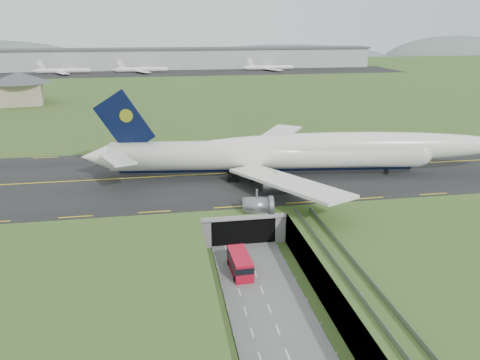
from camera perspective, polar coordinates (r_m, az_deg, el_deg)
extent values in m
plane|color=#3A5923|center=(80.79, 1.46, -10.43)|extent=(900.00, 900.00, 0.00)
cube|color=gray|center=(79.38, 1.48, -8.54)|extent=(800.00, 800.00, 6.00)
cube|color=slate|center=(74.41, 2.60, -13.12)|extent=(12.00, 75.00, 0.20)
cube|color=black|center=(108.40, -1.87, 0.80)|extent=(800.00, 44.00, 0.18)
cube|color=gray|center=(95.50, -0.70, -2.07)|extent=(16.00, 22.00, 1.00)
cube|color=gray|center=(95.66, -4.85, -3.71)|extent=(2.00, 22.00, 6.00)
cube|color=gray|center=(97.67, 3.37, -3.19)|extent=(2.00, 22.00, 6.00)
cube|color=black|center=(92.06, -0.21, -4.90)|extent=(12.00, 12.00, 5.00)
cube|color=#A8A8A3|center=(85.35, 0.46, -4.58)|extent=(17.00, 0.50, 0.80)
cube|color=#A8A8A3|center=(65.67, 14.44, -12.62)|extent=(3.00, 53.00, 0.50)
cube|color=gray|center=(64.77, 13.34, -12.22)|extent=(0.06, 53.00, 1.00)
cube|color=gray|center=(65.84, 15.64, -11.89)|extent=(0.06, 53.00, 1.00)
cylinder|color=#A8A8A3|center=(60.39, 17.99, -19.51)|extent=(0.90, 0.90, 5.60)
cylinder|color=#A8A8A3|center=(69.15, 13.40, -13.72)|extent=(0.90, 0.90, 5.60)
cylinder|color=#A8A8A3|center=(78.77, 10.03, -9.23)|extent=(0.90, 0.90, 5.60)
cylinder|color=white|center=(104.89, 3.33, 3.11)|extent=(69.40, 14.54, 6.51)
sphere|color=white|center=(113.93, 20.91, 3.16)|extent=(7.08, 7.08, 6.38)
cone|color=white|center=(107.54, -17.03, 2.70)|extent=(7.79, 6.97, 6.18)
ellipsoid|color=white|center=(108.14, 13.25, 3.92)|extent=(76.22, 14.83, 6.83)
ellipsoid|color=black|center=(113.33, 20.49, 3.55)|extent=(4.86, 3.36, 2.28)
cylinder|color=black|center=(105.60, 3.31, 1.79)|extent=(65.53, 10.39, 2.73)
cube|color=white|center=(121.01, 3.46, 4.71)|extent=(23.91, 28.67, 2.74)
cube|color=white|center=(113.09, -13.22, 4.59)|extent=(10.13, 11.80, 1.04)
cube|color=white|center=(90.04, 5.71, -0.26)|extent=(18.58, 30.79, 2.74)
cube|color=white|center=(98.62, -14.69, 2.44)|extent=(8.32, 12.09, 1.04)
cube|color=black|center=(104.38, -13.89, 6.83)|extent=(12.91, 2.12, 14.38)
cylinder|color=gold|center=(104.00, -13.67, 7.66)|extent=(2.91, 1.04, 2.85)
cylinder|color=slate|center=(115.34, 3.14, 2.40)|extent=(5.64, 3.95, 3.35)
cylinder|color=slate|center=(125.20, 0.45, 3.73)|extent=(5.64, 3.95, 3.35)
cylinder|color=slate|center=(97.07, 4.33, -0.77)|extent=(5.64, 3.95, 3.35)
cylinder|color=slate|center=(86.63, 2.04, -3.17)|extent=(5.64, 3.95, 3.35)
cylinder|color=black|center=(112.55, 17.43, 0.95)|extent=(1.17, 0.64, 1.12)
cube|color=black|center=(105.75, 0.82, 0.80)|extent=(6.89, 7.78, 1.42)
cube|color=red|center=(77.83, 0.00, -10.14)|extent=(3.23, 7.98, 3.15)
cube|color=black|center=(77.53, 0.00, -9.73)|extent=(3.30, 8.09, 1.05)
cube|color=black|center=(78.47, 0.00, -10.98)|extent=(3.00, 7.45, 0.53)
cylinder|color=black|center=(75.95, -0.62, -11.96)|extent=(0.40, 0.96, 0.95)
cylinder|color=black|center=(80.44, -1.36, -10.10)|extent=(0.40, 0.96, 0.95)
cylinder|color=black|center=(76.45, 1.43, -11.75)|extent=(0.40, 0.96, 0.95)
cylinder|color=black|center=(80.91, 0.57, -9.91)|extent=(0.40, 0.96, 0.95)
cube|color=tan|center=(223.92, -25.14, 9.52)|extent=(19.95, 19.95, 9.17)
cone|color=#4C4C51|center=(223.15, -25.38, 11.25)|extent=(29.26, 29.26, 4.58)
cube|color=#B2B2B2|center=(370.44, -7.77, 14.44)|extent=(300.00, 22.00, 15.00)
cube|color=#4C4C51|center=(370.00, -7.82, 15.59)|extent=(302.00, 24.00, 1.20)
cube|color=black|center=(341.18, -7.50, 12.86)|extent=(320.00, 50.00, 0.08)
cylinder|color=white|center=(351.70, -20.77, 12.35)|extent=(34.00, 3.20, 3.20)
cylinder|color=white|center=(345.88, -11.89, 13.05)|extent=(34.00, 3.20, 3.20)
cylinder|color=white|center=(354.98, 3.58, 13.53)|extent=(34.00, 3.20, 3.20)
ellipsoid|color=#52625D|center=(518.73, 5.46, 13.72)|extent=(260.00, 91.00, 44.00)
ellipsoid|color=#52625D|center=(602.19, 24.67, 12.83)|extent=(180.00, 63.00, 60.00)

